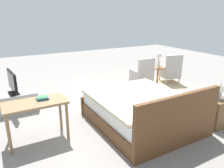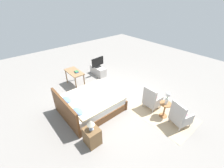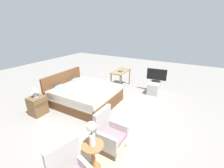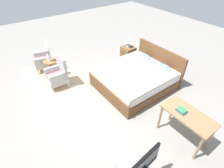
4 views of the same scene
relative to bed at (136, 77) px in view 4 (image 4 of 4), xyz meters
name	(u,v)px [view 4 (image 4 of 4)]	position (x,y,z in m)	size (l,w,h in m)	color
ground_plane	(105,97)	(-0.13, -1.04, -0.30)	(16.00, 16.00, 0.00)	gray
floor_rug	(52,77)	(-1.95, -1.90, -0.29)	(2.10, 1.50, 0.01)	tan
bed	(136,77)	(0.00, 0.00, 0.00)	(1.78, 2.07, 0.96)	brown
armchair_by_window_left	(45,59)	(-2.50, -1.84, 0.08)	(0.66, 0.66, 0.92)	#ADA8A3
armchair_by_window_right	(58,75)	(-1.38, -1.84, 0.08)	(0.55, 0.55, 0.92)	#ADA8A3
side_table	(51,67)	(-1.95, -1.83, 0.06)	(0.40, 0.40, 0.57)	#936038
flower_vase	(48,52)	(-1.95, -1.83, 0.56)	(0.17, 0.17, 0.48)	silver
nightstand	(128,54)	(-1.25, 0.73, -0.02)	(0.44, 0.41, 0.56)	brown
table_lamp	(129,41)	(-1.25, 0.73, 0.48)	(0.22, 0.22, 0.33)	#9EADC6
tv_flatscreen	(142,167)	(2.15, -1.90, 0.40)	(0.23, 0.75, 0.51)	black
vanity_desk	(187,118)	(1.94, -0.44, 0.32)	(1.04, 0.52, 0.73)	#8E6B47
book_stack	(182,110)	(1.80, -0.49, 0.45)	(0.20, 0.16, 0.05)	#284C8E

